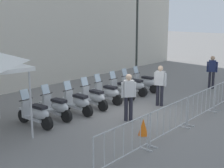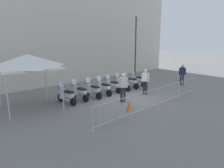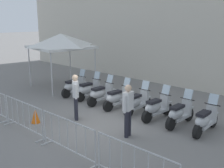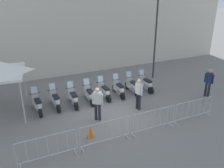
# 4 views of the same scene
# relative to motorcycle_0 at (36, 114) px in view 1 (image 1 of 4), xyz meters

# --- Properties ---
(ground_plane) EXTENTS (120.00, 120.00, 0.00)m
(ground_plane) POSITION_rel_motorcycle_0_xyz_m (3.55, -1.36, -0.45)
(ground_plane) COLOR slate
(motorcycle_0) EXTENTS (0.67, 1.72, 1.24)m
(motorcycle_0) POSITION_rel_motorcycle_0_xyz_m (0.00, 0.00, 0.00)
(motorcycle_0) COLOR black
(motorcycle_0) RESTS_ON ground
(motorcycle_1) EXTENTS (0.64, 1.72, 1.24)m
(motorcycle_1) POSITION_rel_motorcycle_0_xyz_m (0.93, 0.21, 0.00)
(motorcycle_1) COLOR black
(motorcycle_1) RESTS_ON ground
(motorcycle_2) EXTENTS (0.59, 1.72, 1.24)m
(motorcycle_2) POSITION_rel_motorcycle_0_xyz_m (1.89, 0.20, 0.00)
(motorcycle_2) COLOR black
(motorcycle_2) RESTS_ON ground
(motorcycle_3) EXTENTS (0.56, 1.73, 1.24)m
(motorcycle_3) POSITION_rel_motorcycle_0_xyz_m (2.82, 0.37, 0.00)
(motorcycle_3) COLOR black
(motorcycle_3) RESTS_ON ground
(motorcycle_4) EXTENTS (0.64, 1.72, 1.24)m
(motorcycle_4) POSITION_rel_motorcycle_0_xyz_m (3.76, 0.58, 0.00)
(motorcycle_4) COLOR black
(motorcycle_4) RESTS_ON ground
(motorcycle_5) EXTENTS (0.56, 1.73, 1.24)m
(motorcycle_5) POSITION_rel_motorcycle_0_xyz_m (4.70, 0.68, 0.00)
(motorcycle_5) COLOR black
(motorcycle_5) RESTS_ON ground
(motorcycle_6) EXTENTS (0.60, 1.72, 1.24)m
(motorcycle_6) POSITION_rel_motorcycle_0_xyz_m (5.65, 0.82, 0.00)
(motorcycle_6) COLOR black
(motorcycle_6) RESTS_ON ground
(motorcycle_7) EXTENTS (0.64, 1.72, 1.24)m
(motorcycle_7) POSITION_rel_motorcycle_0_xyz_m (6.60, 0.94, 0.00)
(motorcycle_7) COLOR black
(motorcycle_7) RESTS_ON ground
(barrier_segment_0) EXTENTS (2.25, 0.72, 1.07)m
(barrier_segment_0) POSITION_rel_motorcycle_0_xyz_m (0.34, -3.95, 0.07)
(barrier_segment_0) COLOR #B2B5B7
(barrier_segment_0) RESTS_ON ground
(barrier_segment_1) EXTENTS (2.25, 0.72, 1.07)m
(barrier_segment_1) POSITION_rel_motorcycle_0_xyz_m (2.67, -3.64, 0.07)
(barrier_segment_1) COLOR #B2B5B7
(barrier_segment_1) RESTS_ON ground
(barrier_segment_2) EXTENTS (2.25, 0.72, 1.07)m
(barrier_segment_2) POSITION_rel_motorcycle_0_xyz_m (5.00, -3.32, 0.07)
(barrier_segment_2) COLOR #B2B5B7
(barrier_segment_2) RESTS_ON ground
(street_lamp) EXTENTS (0.36, 0.36, 5.91)m
(street_lamp) POSITION_rel_motorcycle_0_xyz_m (8.10, 2.98, 3.11)
(street_lamp) COLOR #2D332D
(street_lamp) RESTS_ON ground
(officer_near_row_end) EXTENTS (0.49, 0.37, 1.73)m
(officer_near_row_end) POSITION_rel_motorcycle_0_xyz_m (2.81, -1.67, 0.53)
(officer_near_row_end) COLOR #23232D
(officer_near_row_end) RESTS_ON ground
(officer_mid_plaza) EXTENTS (0.37, 0.49, 1.73)m
(officer_mid_plaza) POSITION_rel_motorcycle_0_xyz_m (9.74, -0.93, 0.53)
(officer_mid_plaza) COLOR #23232D
(officer_mid_plaza) RESTS_ON ground
(officer_by_barriers) EXTENTS (0.33, 0.52, 1.73)m
(officer_by_barriers) POSITION_rel_motorcycle_0_xyz_m (5.15, -1.19, 0.53)
(officer_by_barriers) COLOR #23232D
(officer_by_barriers) RESTS_ON ground
(traffic_cone) EXTENTS (0.32, 0.32, 0.55)m
(traffic_cone) POSITION_rel_motorcycle_0_xyz_m (2.14, -3.00, -0.18)
(traffic_cone) COLOR orange
(traffic_cone) RESTS_ON ground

